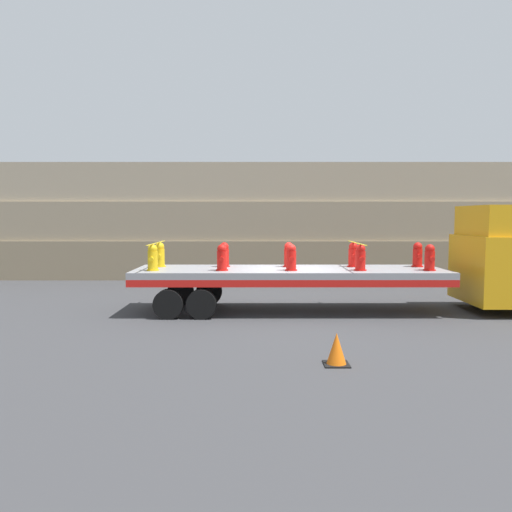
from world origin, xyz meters
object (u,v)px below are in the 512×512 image
(flatbed_trailer, at_px, (273,276))
(fire_hydrant_yellow_far_0, at_px, (158,255))
(fire_hydrant_red_near_2, at_px, (289,258))
(fire_hydrant_red_near_4, at_px, (428,258))
(truck_cab, at_px, (505,259))
(fire_hydrant_red_far_2, at_px, (287,255))
(fire_hydrant_yellow_near_0, at_px, (151,258))
(traffic_cone, at_px, (335,349))
(fire_hydrant_red_far_1, at_px, (223,255))
(fire_hydrant_red_far_4, at_px, (416,255))
(fire_hydrant_red_near_1, at_px, (220,258))
(fire_hydrant_red_near_3, at_px, (359,258))
(fire_hydrant_red_far_3, at_px, (351,255))

(flatbed_trailer, relative_size, fire_hydrant_yellow_far_0, 12.13)
(fire_hydrant_red_near_2, distance_m, fire_hydrant_red_near_4, 3.91)
(truck_cab, relative_size, fire_hydrant_red_near_2, 4.18)
(fire_hydrant_yellow_far_0, bearing_deg, fire_hydrant_red_far_2, 0.00)
(fire_hydrant_yellow_near_0, relative_size, traffic_cone, 1.22)
(truck_cab, distance_m, fire_hydrant_yellow_near_0, 10.29)
(fire_hydrant_red_far_1, bearing_deg, fire_hydrant_yellow_near_0, -151.56)
(fire_hydrant_yellow_near_0, xyz_separation_m, fire_hydrant_red_far_4, (7.83, 1.06, 0.00))
(fire_hydrant_red_near_1, xyz_separation_m, traffic_cone, (2.48, -4.81, -1.32))
(fire_hydrant_red_far_2, bearing_deg, fire_hydrant_red_near_3, -28.44)
(fire_hydrant_red_near_2, bearing_deg, fire_hydrant_red_far_1, 151.56)
(fire_hydrant_yellow_far_0, xyz_separation_m, fire_hydrant_red_far_2, (3.91, 0.00, 0.00))
(fire_hydrant_red_far_4, relative_size, traffic_cone, 1.22)
(truck_cab, xyz_separation_m, flatbed_trailer, (-6.82, 0.00, -0.51))
(fire_hydrant_red_near_2, bearing_deg, traffic_cone, -83.80)
(fire_hydrant_yellow_far_0, bearing_deg, fire_hydrant_red_near_1, -28.44)
(fire_hydrant_yellow_near_0, bearing_deg, fire_hydrant_red_far_3, 10.23)
(fire_hydrant_red_near_1, distance_m, fire_hydrant_red_near_4, 5.87)
(fire_hydrant_yellow_far_0, xyz_separation_m, fire_hydrant_red_far_1, (1.96, 0.00, 0.00))
(truck_cab, bearing_deg, fire_hydrant_red_near_1, -176.36)
(fire_hydrant_red_far_1, bearing_deg, truck_cab, -3.64)
(fire_hydrant_red_near_1, xyz_separation_m, fire_hydrant_red_near_4, (5.87, 0.00, 0.00))
(fire_hydrant_red_near_1, relative_size, fire_hydrant_red_near_3, 1.00)
(fire_hydrant_red_near_4, xyz_separation_m, fire_hydrant_red_far_4, (0.00, 1.06, 0.00))
(fire_hydrant_yellow_near_0, relative_size, fire_hydrant_red_far_4, 1.00)
(fire_hydrant_red_near_2, height_order, fire_hydrant_red_far_4, same)
(fire_hydrant_red_far_1, bearing_deg, fire_hydrant_red_far_2, 0.00)
(fire_hydrant_red_near_2, height_order, fire_hydrant_red_far_3, same)
(fire_hydrant_yellow_near_0, xyz_separation_m, fire_hydrant_red_far_3, (5.87, 1.06, 0.00))
(fire_hydrant_red_far_1, relative_size, fire_hydrant_red_far_4, 1.00)
(truck_cab, xyz_separation_m, fire_hydrant_red_near_4, (-2.45, -0.53, 0.07))
(fire_hydrant_red_far_1, bearing_deg, traffic_cone, -67.10)
(fire_hydrant_yellow_far_0, relative_size, fire_hydrant_red_far_3, 1.00)
(fire_hydrant_red_near_3, bearing_deg, flatbed_trailer, 167.61)
(fire_hydrant_yellow_far_0, relative_size, fire_hydrant_red_near_4, 1.00)
(fire_hydrant_yellow_far_0, distance_m, fire_hydrant_red_near_4, 7.90)
(fire_hydrant_yellow_far_0, bearing_deg, fire_hydrant_red_near_2, -15.15)
(fire_hydrant_yellow_near_0, height_order, traffic_cone, fire_hydrant_yellow_near_0)
(flatbed_trailer, relative_size, fire_hydrant_red_near_3, 12.13)
(fire_hydrant_yellow_far_0, relative_size, fire_hydrant_red_near_3, 1.00)
(truck_cab, relative_size, fire_hydrant_yellow_far_0, 4.18)
(flatbed_trailer, xyz_separation_m, fire_hydrant_red_far_2, (0.45, 0.53, 0.58))
(fire_hydrant_red_near_4, bearing_deg, fire_hydrant_yellow_near_0, 180.00)
(fire_hydrant_red_near_3, bearing_deg, fire_hydrant_red_far_2, 151.56)
(fire_hydrant_red_far_3, relative_size, fire_hydrant_red_near_4, 1.00)
(fire_hydrant_red_far_1, height_order, fire_hydrant_red_near_4, same)
(fire_hydrant_red_near_3, height_order, fire_hydrant_red_near_4, same)
(fire_hydrant_yellow_near_0, distance_m, fire_hydrant_red_near_1, 1.96)
(flatbed_trailer, relative_size, fire_hydrant_red_near_2, 12.13)
(fire_hydrant_red_near_4, distance_m, traffic_cone, 6.03)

